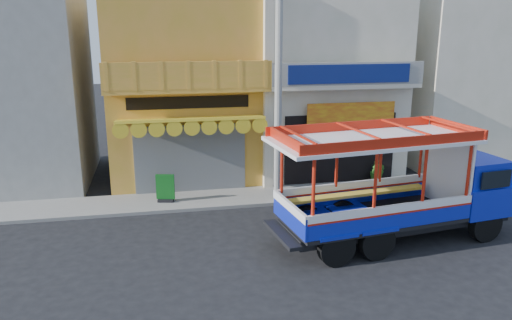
{
  "coord_description": "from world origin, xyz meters",
  "views": [
    {
      "loc": [
        -5.15,
        -13.49,
        6.29
      ],
      "look_at": [
        -1.95,
        2.5,
        1.89
      ],
      "focal_mm": 35.0,
      "sensor_mm": 36.0,
      "label": 1
    }
  ],
  "objects_px": {
    "songthaew_truck": "(412,185)",
    "potted_plant_c": "(377,170)",
    "green_sign": "(165,190)",
    "potted_plant_b": "(378,177)",
    "utility_pole": "(283,64)"
  },
  "relations": [
    {
      "from": "songthaew_truck",
      "to": "potted_plant_c",
      "type": "xyz_separation_m",
      "value": [
        1.26,
        5.12,
        -1.08
      ]
    },
    {
      "from": "green_sign",
      "to": "songthaew_truck",
      "type": "bearing_deg",
      "value": -31.16
    },
    {
      "from": "green_sign",
      "to": "potted_plant_b",
      "type": "bearing_deg",
      "value": -1.97
    },
    {
      "from": "potted_plant_c",
      "to": "songthaew_truck",
      "type": "bearing_deg",
      "value": 29.37
    },
    {
      "from": "potted_plant_c",
      "to": "utility_pole",
      "type": "bearing_deg",
      "value": -29.55
    },
    {
      "from": "songthaew_truck",
      "to": "potted_plant_c",
      "type": "distance_m",
      "value": 5.39
    },
    {
      "from": "green_sign",
      "to": "potted_plant_b",
      "type": "relative_size",
      "value": 0.99
    },
    {
      "from": "green_sign",
      "to": "potted_plant_c",
      "type": "bearing_deg",
      "value": 5.01
    },
    {
      "from": "songthaew_truck",
      "to": "potted_plant_c",
      "type": "height_order",
      "value": "songthaew_truck"
    },
    {
      "from": "green_sign",
      "to": "utility_pole",
      "type": "bearing_deg",
      "value": -8.29
    },
    {
      "from": "songthaew_truck",
      "to": "green_sign",
      "type": "distance_m",
      "value": 8.54
    },
    {
      "from": "green_sign",
      "to": "potted_plant_c",
      "type": "relative_size",
      "value": 1.06
    },
    {
      "from": "utility_pole",
      "to": "green_sign",
      "type": "relative_size",
      "value": 27.45
    },
    {
      "from": "utility_pole",
      "to": "green_sign",
      "type": "xyz_separation_m",
      "value": [
        -4.15,
        0.61,
        -4.48
      ]
    },
    {
      "from": "potted_plant_b",
      "to": "potted_plant_c",
      "type": "xyz_separation_m",
      "value": [
        0.41,
        1.02,
        -0.03
      ]
    }
  ]
}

